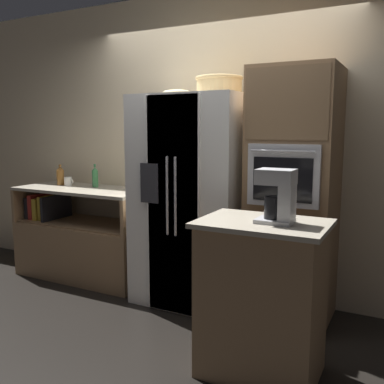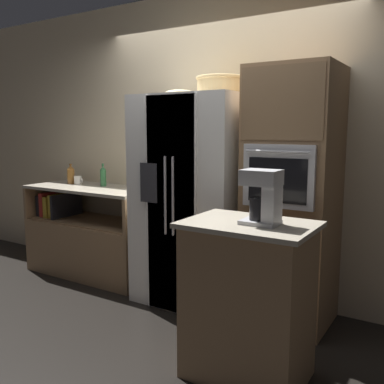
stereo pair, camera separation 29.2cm
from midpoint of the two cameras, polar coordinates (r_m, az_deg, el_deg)
The scene contains 12 objects.
ground_plane at distance 3.95m, azimuth -1.44°, elevation -14.61°, with size 20.00×20.00×0.00m, color black.
wall_back at distance 4.03m, azimuth 1.57°, elevation 6.38°, with size 12.00×0.06×2.80m.
counter_left at distance 4.69m, azimuth -15.87°, elevation -6.66°, with size 1.44×0.63×0.94m.
refrigerator at distance 3.77m, azimuth -2.16°, elevation -1.17°, with size 0.96×0.74×1.83m.
wall_oven at distance 3.46m, azimuth 10.99°, elevation -0.58°, with size 0.65×0.67×2.01m.
island_counter at distance 2.76m, azimuth 6.17°, elevation -13.96°, with size 0.78×0.55×0.99m.
wicker_basket at distance 3.71m, azimuth 1.33°, elevation 14.10°, with size 0.40×0.40×0.15m.
fruit_bowl at distance 3.92m, azimuth -4.21°, elevation 13.05°, with size 0.26×0.26×0.06m.
bottle_tall at distance 4.59m, azimuth -14.59°, elevation 1.94°, with size 0.06×0.06×0.24m.
bottle_short at distance 4.87m, azimuth -18.81°, elevation 2.09°, with size 0.08×0.08×0.22m.
mug at distance 4.79m, azimuth -17.87°, elevation 1.35°, with size 0.11×0.08×0.09m.
coffee_maker at distance 2.53m, azimuth 8.40°, elevation -0.24°, with size 0.22×0.17×0.32m.
Camera 1 is at (1.63, -3.25, 1.55)m, focal length 40.00 mm.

